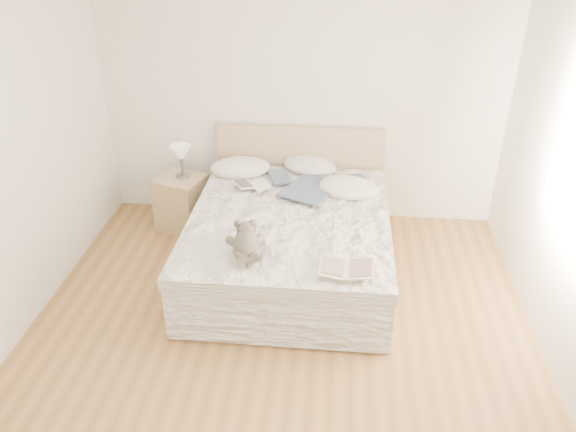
% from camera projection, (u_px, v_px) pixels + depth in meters
% --- Properties ---
extents(floor, '(4.00, 4.50, 0.00)m').
position_uv_depth(floor, '(275.00, 357.00, 4.19)').
color(floor, brown).
rests_on(floor, ground).
extents(wall_back, '(4.00, 0.02, 2.70)m').
position_uv_depth(wall_back, '(301.00, 91.00, 5.47)').
color(wall_back, white).
rests_on(wall_back, ground).
extents(bed, '(1.72, 2.14, 1.00)m').
position_uv_depth(bed, '(290.00, 238.00, 5.07)').
color(bed, tan).
rests_on(bed, floor).
extents(nightstand, '(0.56, 0.52, 0.56)m').
position_uv_depth(nightstand, '(182.00, 202.00, 5.72)').
color(nightstand, tan).
rests_on(nightstand, floor).
extents(table_lamp, '(0.26, 0.26, 0.33)m').
position_uv_depth(table_lamp, '(181.00, 155.00, 5.48)').
color(table_lamp, '#524D48').
rests_on(table_lamp, nightstand).
extents(pillow_left, '(0.66, 0.52, 0.18)m').
position_uv_depth(pillow_left, '(240.00, 168.00, 5.60)').
color(pillow_left, white).
rests_on(pillow_left, bed).
extents(pillow_middle, '(0.67, 0.59, 0.17)m').
position_uv_depth(pillow_middle, '(310.00, 166.00, 5.65)').
color(pillow_middle, silver).
rests_on(pillow_middle, bed).
extents(pillow_right, '(0.64, 0.51, 0.17)m').
position_uv_depth(pillow_right, '(349.00, 188.00, 5.22)').
color(pillow_right, white).
rests_on(pillow_right, bed).
extents(blouse, '(0.90, 0.92, 0.03)m').
position_uv_depth(blouse, '(312.00, 187.00, 5.25)').
color(blouse, '#384861').
rests_on(blouse, bed).
extents(photo_book, '(0.39, 0.37, 0.02)m').
position_uv_depth(photo_book, '(252.00, 185.00, 5.28)').
color(photo_book, white).
rests_on(photo_book, bed).
extents(childrens_book, '(0.43, 0.30, 0.03)m').
position_uv_depth(childrens_book, '(347.00, 268.00, 4.10)').
color(childrens_book, '#F2E6BF').
rests_on(childrens_book, bed).
extents(teddy_bear, '(0.34, 0.42, 0.19)m').
position_uv_depth(teddy_bear, '(246.00, 252.00, 4.25)').
color(teddy_bear, brown).
rests_on(teddy_bear, bed).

